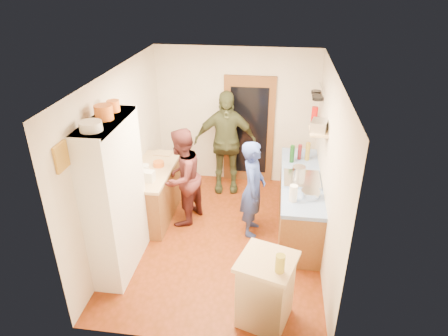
% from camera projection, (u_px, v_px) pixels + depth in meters
% --- Properties ---
extents(floor, '(3.00, 4.00, 0.02)m').
position_uv_depth(floor, '(221.00, 238.00, 6.34)').
color(floor, maroon).
rests_on(floor, ground).
extents(ceiling, '(3.00, 4.00, 0.02)m').
position_uv_depth(ceiling, '(221.00, 73.00, 5.15)').
color(ceiling, silver).
rests_on(ceiling, ground).
extents(wall_back, '(3.00, 0.02, 2.60)m').
position_uv_depth(wall_back, '(236.00, 117.00, 7.52)').
color(wall_back, beige).
rests_on(wall_back, ground).
extents(wall_front, '(3.00, 0.02, 2.60)m').
position_uv_depth(wall_front, '(192.00, 253.00, 3.97)').
color(wall_front, beige).
rests_on(wall_front, ground).
extents(wall_left, '(0.02, 4.00, 2.60)m').
position_uv_depth(wall_left, '(121.00, 158.00, 5.93)').
color(wall_left, beige).
rests_on(wall_left, ground).
extents(wall_right, '(0.02, 4.00, 2.60)m').
position_uv_depth(wall_right, '(328.00, 171.00, 5.56)').
color(wall_right, beige).
rests_on(wall_right, ground).
extents(door_frame, '(0.95, 0.06, 2.10)m').
position_uv_depth(door_frame, '(249.00, 131.00, 7.57)').
color(door_frame, brown).
rests_on(door_frame, ground).
extents(door_glass, '(0.70, 0.02, 1.70)m').
position_uv_depth(door_glass, '(249.00, 131.00, 7.54)').
color(door_glass, black).
rests_on(door_glass, door_frame).
extents(hutch_body, '(0.40, 1.20, 2.20)m').
position_uv_depth(hutch_body, '(115.00, 198.00, 5.29)').
color(hutch_body, white).
rests_on(hutch_body, ground).
extents(hutch_top_shelf, '(0.40, 1.14, 0.04)m').
position_uv_depth(hutch_top_shelf, '(104.00, 121.00, 4.80)').
color(hutch_top_shelf, white).
rests_on(hutch_top_shelf, hutch_body).
extents(plate_stack, '(0.25, 0.25, 0.11)m').
position_uv_depth(plate_stack, '(91.00, 126.00, 4.45)').
color(plate_stack, white).
rests_on(plate_stack, hutch_top_shelf).
extents(orange_pot_a, '(0.22, 0.22, 0.18)m').
position_uv_depth(orange_pot_a, '(104.00, 112.00, 4.76)').
color(orange_pot_a, orange).
rests_on(orange_pot_a, hutch_top_shelf).
extents(orange_pot_b, '(0.16, 0.16, 0.14)m').
position_uv_depth(orange_pot_b, '(113.00, 106.00, 5.03)').
color(orange_pot_b, orange).
rests_on(orange_pot_b, hutch_top_shelf).
extents(left_counter_base, '(0.60, 1.40, 0.85)m').
position_uv_depth(left_counter_base, '(154.00, 194.00, 6.69)').
color(left_counter_base, brown).
rests_on(left_counter_base, ground).
extents(left_counter_top, '(0.64, 1.44, 0.05)m').
position_uv_depth(left_counter_top, '(152.00, 171.00, 6.48)').
color(left_counter_top, tan).
rests_on(left_counter_top, left_counter_base).
extents(toaster, '(0.23, 0.17, 0.16)m').
position_uv_depth(toaster, '(147.00, 176.00, 6.09)').
color(toaster, white).
rests_on(toaster, left_counter_top).
extents(kettle, '(0.18, 0.18, 0.16)m').
position_uv_depth(kettle, '(145.00, 170.00, 6.27)').
color(kettle, white).
rests_on(kettle, left_counter_top).
extents(orange_bowl, '(0.23, 0.23, 0.08)m').
position_uv_depth(orange_bowl, '(159.00, 164.00, 6.55)').
color(orange_bowl, orange).
rests_on(orange_bowl, left_counter_top).
extents(chopping_board, '(0.31, 0.23, 0.02)m').
position_uv_depth(chopping_board, '(163.00, 153.00, 6.99)').
color(chopping_board, tan).
rests_on(chopping_board, left_counter_top).
extents(right_counter_base, '(0.60, 2.20, 0.84)m').
position_uv_depth(right_counter_base, '(299.00, 203.00, 6.44)').
color(right_counter_base, brown).
rests_on(right_counter_base, ground).
extents(right_counter_top, '(0.62, 2.22, 0.06)m').
position_uv_depth(right_counter_top, '(301.00, 179.00, 6.24)').
color(right_counter_top, '#0C3DA7').
rests_on(right_counter_top, right_counter_base).
extents(hob, '(0.55, 0.58, 0.04)m').
position_uv_depth(hob, '(302.00, 179.00, 6.13)').
color(hob, silver).
rests_on(hob, right_counter_top).
extents(pot_on_hob, '(0.20, 0.20, 0.13)m').
position_uv_depth(pot_on_hob, '(299.00, 170.00, 6.20)').
color(pot_on_hob, silver).
rests_on(pot_on_hob, hob).
extents(bottle_a, '(0.09, 0.09, 0.30)m').
position_uv_depth(bottle_a, '(292.00, 154.00, 6.64)').
color(bottle_a, '#143F14').
rests_on(bottle_a, right_counter_top).
extents(bottle_b, '(0.07, 0.07, 0.27)m').
position_uv_depth(bottle_b, '(300.00, 152.00, 6.75)').
color(bottle_b, '#591419').
rests_on(bottle_b, right_counter_top).
extents(bottle_c, '(0.08, 0.08, 0.31)m').
position_uv_depth(bottle_c, '(308.00, 151.00, 6.71)').
color(bottle_c, olive).
rests_on(bottle_c, right_counter_top).
extents(paper_towel, '(0.14, 0.14, 0.25)m').
position_uv_depth(paper_towel, '(293.00, 193.00, 5.55)').
color(paper_towel, white).
rests_on(paper_towel, right_counter_top).
extents(mixing_bowl, '(0.34, 0.34, 0.10)m').
position_uv_depth(mixing_bowl, '(310.00, 194.00, 5.68)').
color(mixing_bowl, silver).
rests_on(mixing_bowl, right_counter_top).
extents(island_base, '(0.69, 0.69, 0.86)m').
position_uv_depth(island_base, '(265.00, 292.00, 4.69)').
color(island_base, tan).
rests_on(island_base, ground).
extents(island_top, '(0.77, 0.77, 0.05)m').
position_uv_depth(island_top, '(267.00, 262.00, 4.48)').
color(island_top, tan).
rests_on(island_top, island_base).
extents(cutting_board, '(0.42, 0.37, 0.02)m').
position_uv_depth(cutting_board, '(265.00, 257.00, 4.54)').
color(cutting_board, white).
rests_on(cutting_board, island_top).
extents(oil_jar, '(0.13, 0.13, 0.21)m').
position_uv_depth(oil_jar, '(280.00, 263.00, 4.26)').
color(oil_jar, '#AD9E2D').
rests_on(oil_jar, island_top).
extents(pan_rail, '(0.02, 0.65, 0.02)m').
position_uv_depth(pan_rail, '(322.00, 88.00, 6.57)').
color(pan_rail, silver).
rests_on(pan_rail, wall_right).
extents(pan_hang_a, '(0.18, 0.18, 0.05)m').
position_uv_depth(pan_hang_a, '(318.00, 98.00, 6.48)').
color(pan_hang_a, black).
rests_on(pan_hang_a, pan_rail).
extents(pan_hang_b, '(0.16, 0.16, 0.05)m').
position_uv_depth(pan_hang_b, '(317.00, 96.00, 6.67)').
color(pan_hang_b, black).
rests_on(pan_hang_b, pan_rail).
extents(pan_hang_c, '(0.17, 0.17, 0.05)m').
position_uv_depth(pan_hang_c, '(316.00, 92.00, 6.84)').
color(pan_hang_c, black).
rests_on(pan_hang_c, pan_rail).
extents(wall_shelf, '(0.26, 0.42, 0.03)m').
position_uv_depth(wall_shelf, '(318.00, 131.00, 5.79)').
color(wall_shelf, tan).
rests_on(wall_shelf, wall_right).
extents(radio, '(0.28, 0.34, 0.15)m').
position_uv_depth(radio, '(319.00, 126.00, 5.75)').
color(radio, silver).
rests_on(radio, wall_shelf).
extents(ext_bracket, '(0.06, 0.10, 0.04)m').
position_uv_depth(ext_bracket, '(318.00, 119.00, 7.00)').
color(ext_bracket, black).
rests_on(ext_bracket, wall_right).
extents(fire_extinguisher, '(0.11, 0.11, 0.32)m').
position_uv_depth(fire_extinguisher, '(314.00, 116.00, 6.98)').
color(fire_extinguisher, red).
rests_on(fire_extinguisher, wall_right).
extents(picture_frame, '(0.03, 0.25, 0.30)m').
position_uv_depth(picture_frame, '(61.00, 157.00, 4.22)').
color(picture_frame, gold).
rests_on(picture_frame, wall_left).
extents(person_hob, '(0.39, 0.58, 1.57)m').
position_uv_depth(person_hob, '(255.00, 190.00, 6.11)').
color(person_hob, '#2B3F90').
rests_on(person_hob, ground).
extents(person_left, '(0.85, 0.96, 1.64)m').
position_uv_depth(person_left, '(185.00, 177.00, 6.41)').
color(person_left, '#4A1F1F').
rests_on(person_left, ground).
extents(person_back, '(1.19, 0.61, 1.94)m').
position_uv_depth(person_back, '(226.00, 142.00, 7.27)').
color(person_back, '#373C22').
rests_on(person_back, ground).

